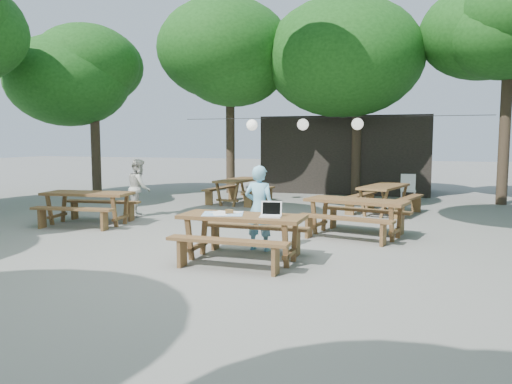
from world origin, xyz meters
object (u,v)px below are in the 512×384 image
object	(u,v)px
main_picnic_table	(242,237)
plastic_chair	(408,195)
woman	(259,208)
second_person	(139,188)
picnic_table_nw	(88,208)

from	to	relation	value
main_picnic_table	plastic_chair	distance (m)	8.70
woman	plastic_chair	xyz separation A→B (m)	(2.29, 7.56, -0.50)
main_picnic_table	second_person	world-z (taller)	second_person
main_picnic_table	second_person	xyz separation A→B (m)	(-4.13, 3.62, 0.34)
main_picnic_table	plastic_chair	size ratio (longest dim) A/B	2.22
picnic_table_nw	second_person	world-z (taller)	second_person
woman	second_person	size ratio (longest dim) A/B	1.03
main_picnic_table	second_person	bearing A→B (deg)	138.73
main_picnic_table	plastic_chair	bearing A→B (deg)	74.59
second_person	woman	bearing A→B (deg)	-153.35
second_person	plastic_chair	bearing A→B (deg)	-82.87
second_person	main_picnic_table	bearing A→B (deg)	-160.64
picnic_table_nw	plastic_chair	size ratio (longest dim) A/B	2.31
picnic_table_nw	woman	world-z (taller)	woman
main_picnic_table	picnic_table_nw	distance (m)	5.04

